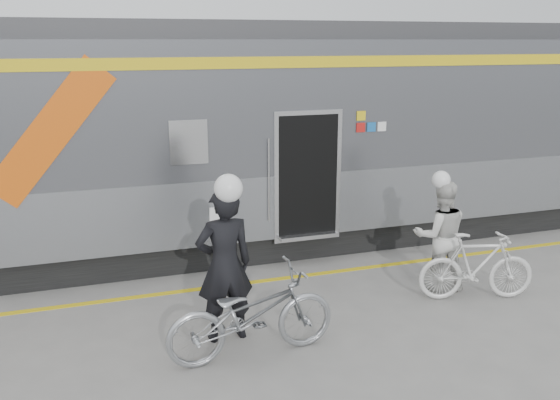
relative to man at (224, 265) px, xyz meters
name	(u,v)px	position (x,y,z in m)	size (l,w,h in m)	color
ground	(298,345)	(0.82, -0.49, -1.02)	(90.00, 90.00, 0.00)	slate
train	(164,140)	(-0.22, 3.71, 1.04)	(24.00, 3.17, 4.10)	black
safety_strip	(253,282)	(0.82, 1.66, -1.01)	(24.00, 0.12, 0.01)	gold
man	(224,265)	(0.00, 0.00, 0.00)	(0.74, 0.49, 2.04)	black
bicycle_left	(252,314)	(0.20, -0.55, -0.46)	(0.74, 2.13, 1.12)	#94979B
woman	(440,235)	(3.54, 0.56, -0.15)	(0.84, 0.66, 1.73)	beige
bicycle_right	(477,266)	(3.84, 0.01, -0.49)	(0.49, 1.75, 1.05)	silver
helmet_man	(222,174)	(0.00, 0.00, 1.19)	(0.35, 0.35, 0.35)	white
helmet_woman	(445,172)	(3.54, 0.56, 0.85)	(0.28, 0.28, 0.28)	white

